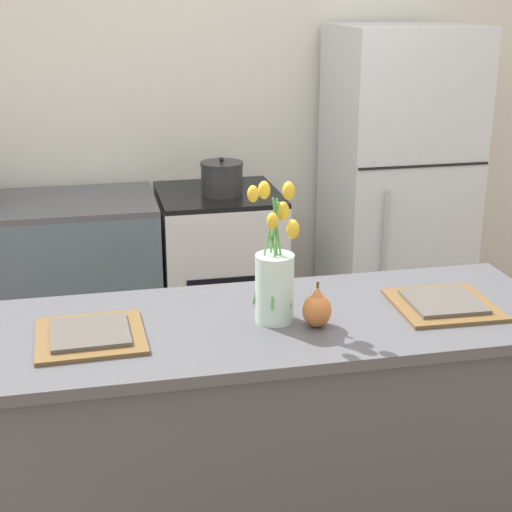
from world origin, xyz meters
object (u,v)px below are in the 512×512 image
(pear_figurine, at_px, (317,309))
(plate_setting_left, at_px, (90,335))
(stove_range, at_px, (220,275))
(cooking_pot, at_px, (222,178))
(plate_setting_right, at_px, (443,304))
(refrigerator, at_px, (396,191))
(flower_vase, at_px, (276,277))

(pear_figurine, distance_m, plate_setting_left, 0.67)
(stove_range, bearing_deg, cooking_pot, -76.65)
(plate_setting_right, bearing_deg, pear_figurine, -172.32)
(stove_range, distance_m, refrigerator, 1.03)
(cooking_pot, bearing_deg, pear_figurine, -89.84)
(refrigerator, distance_m, plate_setting_left, 2.28)
(pear_figurine, xyz_separation_m, plate_setting_left, (-0.67, 0.06, -0.05))
(stove_range, relative_size, refrigerator, 0.53)
(refrigerator, bearing_deg, plate_setting_left, -134.65)
(refrigerator, height_order, plate_setting_right, refrigerator)
(plate_setting_right, bearing_deg, cooking_pot, 105.70)
(refrigerator, height_order, plate_setting_left, refrigerator)
(stove_range, distance_m, pear_figurine, 1.76)
(refrigerator, relative_size, pear_figurine, 11.69)
(plate_setting_left, distance_m, plate_setting_right, 1.11)
(stove_range, distance_m, cooking_pot, 0.53)
(plate_setting_left, distance_m, cooking_pot, 1.72)
(refrigerator, bearing_deg, stove_range, -179.96)
(stove_range, bearing_deg, plate_setting_right, -74.36)
(refrigerator, bearing_deg, plate_setting_right, -106.96)
(flower_vase, bearing_deg, refrigerator, 57.04)
(refrigerator, xyz_separation_m, plate_setting_left, (-1.60, -1.62, 0.06))
(plate_setting_left, bearing_deg, flower_vase, 1.02)
(stove_range, relative_size, plate_setting_right, 2.76)
(stove_range, height_order, cooking_pot, cooking_pot)
(refrigerator, xyz_separation_m, flower_vase, (-1.05, -1.61, 0.19))
(plate_setting_right, height_order, cooking_pot, cooking_pot)
(plate_setting_left, xyz_separation_m, plate_setting_right, (1.11, 0.00, 0.00))
(stove_range, bearing_deg, refrigerator, 0.04)
(flower_vase, relative_size, plate_setting_right, 1.35)
(flower_vase, bearing_deg, pear_figurine, -31.74)
(flower_vase, height_order, cooking_pot, flower_vase)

